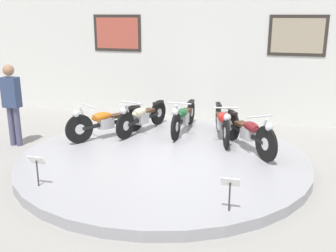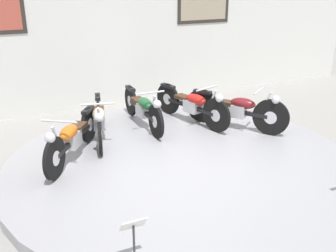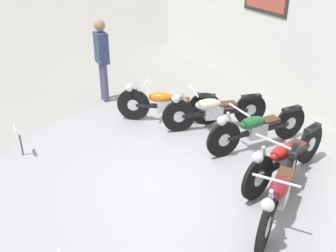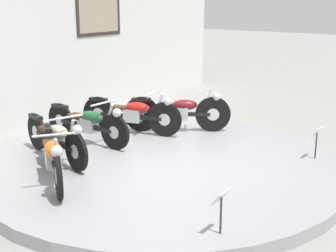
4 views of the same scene
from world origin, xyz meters
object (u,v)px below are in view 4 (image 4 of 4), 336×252
Objects in this scene: motorcycle_red at (133,113)px; motorcycle_maroon at (179,111)px; info_placard_front_left at (221,202)px; info_placard_front_centre at (317,136)px; motorcycle_orange at (53,155)px; motorcycle_green at (88,122)px; motorcycle_cream at (56,137)px.

motorcycle_maroon reaches higher than motorcycle_red.
info_placard_front_centre is at bearing 0.00° from info_placard_front_left.
motorcycle_orange is at bearing 139.27° from info_placard_front_centre.
motorcycle_green is 1.17× the size of motorcycle_maroon.
motorcycle_cream is 1.13× the size of motorcycle_maroon.
motorcycle_cream is at bearing 126.84° from info_placard_front_centre.
motorcycle_red is at bearing 14.38° from motorcycle_orange.
motorcycle_cream is 0.97× the size of motorcycle_green.
motorcycle_red reaches higher than motorcycle_green.
motorcycle_orange reaches higher than motorcycle_cream.
motorcycle_cream is 4.07m from info_placard_front_centre.
motorcycle_orange is 3.08m from motorcycle_maroon.
motorcycle_cream is 2.54m from motorcycle_maroon.
motorcycle_green is 0.96m from motorcycle_red.
motorcycle_orange is 4.03m from info_placard_front_centre.
info_placard_front_left is at bearing -113.38° from motorcycle_green.
motorcycle_cream is at bearing -179.92° from motorcycle_red.
motorcycle_orange is 2.55m from motorcycle_red.
motorcycle_orange is at bearing 90.59° from info_placard_front_left.
motorcycle_green is 3.81m from info_placard_front_left.
motorcycle_green is (0.93, 0.24, 0.00)m from motorcycle_cream.
info_placard_front_centre is (2.44, -3.26, -0.00)m from motorcycle_cream.
motorcycle_maroon is 4.03m from info_placard_front_left.
info_placard_front_left is (0.03, -2.63, -0.01)m from motorcycle_orange.
motorcycle_cream is at bearing 165.72° from motorcycle_maroon.
motorcycle_green reaches higher than info_placard_front_centre.
motorcycle_red is (2.47, 0.63, 0.01)m from motorcycle_orange.
info_placard_front_left is at bearing -139.23° from motorcycle_maroon.
motorcycle_green is (1.54, 0.87, -0.01)m from motorcycle_orange.
motorcycle_green is 1.77m from motorcycle_maroon.
motorcycle_green is 3.81m from info_placard_front_centre.
motorcycle_cream reaches higher than info_placard_front_centre.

